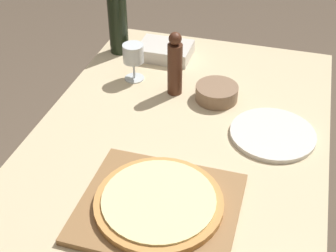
# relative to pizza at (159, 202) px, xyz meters

# --- Properties ---
(dining_table) EXTENTS (0.88, 1.32, 0.77)m
(dining_table) POSITION_rel_pizza_xyz_m (-0.03, 0.30, -0.13)
(dining_table) COLOR #CCB78E
(dining_table) RESTS_ON ground_plane
(cutting_board) EXTENTS (0.39, 0.34, 0.02)m
(cutting_board) POSITION_rel_pizza_xyz_m (0.00, 0.00, -0.02)
(cutting_board) COLOR olive
(cutting_board) RESTS_ON dining_table
(pizza) EXTENTS (0.32, 0.32, 0.02)m
(pizza) POSITION_rel_pizza_xyz_m (0.00, 0.00, 0.00)
(pizza) COLOR #C68947
(pizza) RESTS_ON cutting_board
(wine_bottle) EXTENTS (0.07, 0.07, 0.35)m
(wine_bottle) POSITION_rel_pizza_xyz_m (-0.39, 0.76, 0.12)
(wine_bottle) COLOR black
(wine_bottle) RESTS_ON dining_table
(pepper_mill) EXTENTS (0.05, 0.05, 0.22)m
(pepper_mill) POSITION_rel_pizza_xyz_m (-0.11, 0.53, 0.08)
(pepper_mill) COLOR #4C2819
(pepper_mill) RESTS_ON dining_table
(wine_glass) EXTENTS (0.07, 0.07, 0.13)m
(wine_glass) POSITION_rel_pizza_xyz_m (-0.27, 0.58, 0.07)
(wine_glass) COLOR silver
(wine_glass) RESTS_ON dining_table
(small_bowl) EXTENTS (0.14, 0.14, 0.05)m
(small_bowl) POSITION_rel_pizza_xyz_m (0.04, 0.53, -0.00)
(small_bowl) COLOR #84664C
(small_bowl) RESTS_ON dining_table
(dinner_plate) EXTENTS (0.26, 0.26, 0.01)m
(dinner_plate) POSITION_rel_pizza_xyz_m (0.24, 0.38, -0.02)
(dinner_plate) COLOR silver
(dinner_plate) RESTS_ON dining_table
(food_container) EXTENTS (0.20, 0.15, 0.05)m
(food_container) POSITION_rel_pizza_xyz_m (-0.21, 0.76, -0.00)
(food_container) COLOR beige
(food_container) RESTS_ON dining_table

